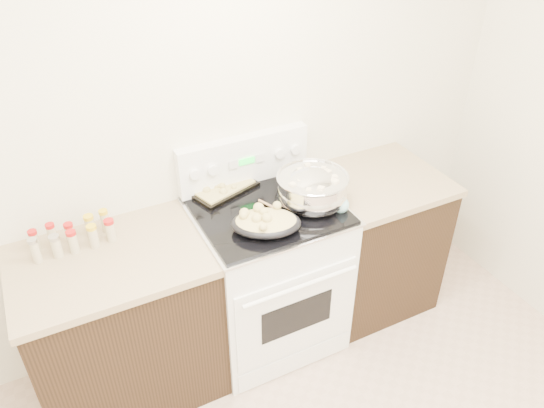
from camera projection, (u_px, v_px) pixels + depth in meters
room_shell at (410, 294)px, 1.18m from camera, size 4.10×3.60×2.75m
counter_left at (124, 324)px, 2.75m from camera, size 0.93×0.67×0.92m
counter_right at (371, 240)px, 3.33m from camera, size 0.73×0.67×0.92m
kitchen_range at (268, 272)px, 3.04m from camera, size 0.78×0.73×1.22m
mixing_bowl at (312, 189)px, 2.77m from camera, size 0.42×0.42×0.22m
roasting_pan at (266, 222)px, 2.60m from camera, size 0.42×0.36×0.11m
baking_sheet at (221, 186)px, 2.92m from camera, size 0.42×0.35×0.06m
wooden_spoon at (279, 217)px, 2.70m from camera, size 0.12×0.25×0.04m
blue_ladle at (340, 203)px, 2.75m from camera, size 0.11×0.29×0.11m
spice_jars at (74, 236)px, 2.52m from camera, size 0.39×0.15×0.13m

